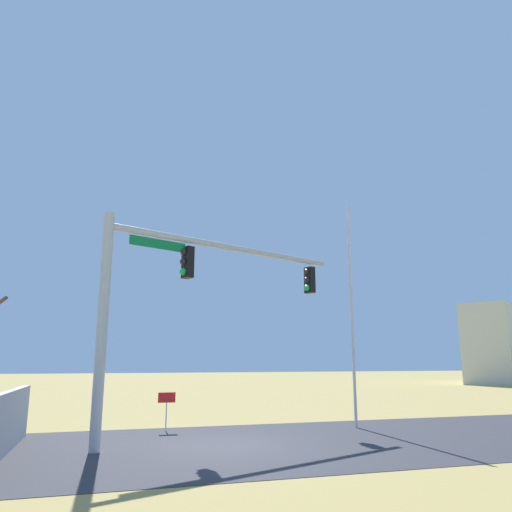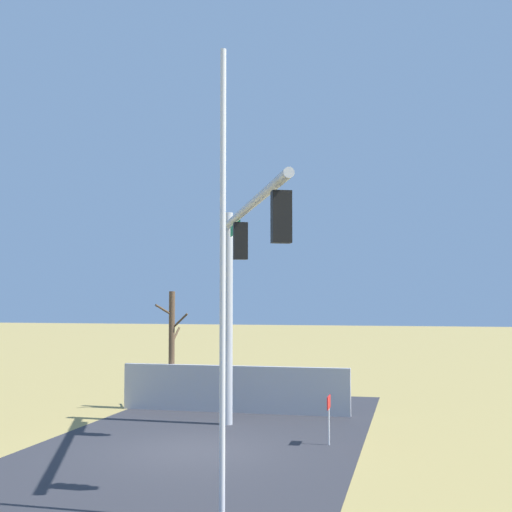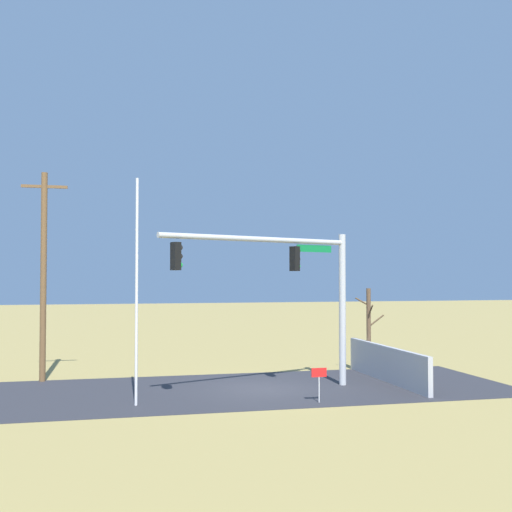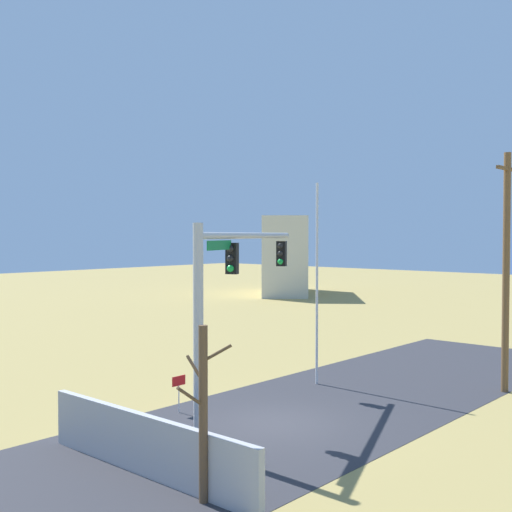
{
  "view_description": "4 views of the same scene",
  "coord_description": "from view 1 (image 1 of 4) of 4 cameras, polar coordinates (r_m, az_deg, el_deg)",
  "views": [
    {
      "loc": [
        3.31,
        13.49,
        2.25
      ],
      "look_at": [
        -1.23,
        -1.41,
        5.58
      ],
      "focal_mm": 34.28,
      "sensor_mm": 36.0,
      "label": 1
    },
    {
      "loc": [
        -15.99,
        -5.27,
        3.63
      ],
      "look_at": [
        -0.76,
        -1.77,
        4.62
      ],
      "focal_mm": 48.05,
      "sensor_mm": 36.0,
      "label": 2
    },
    {
      "loc": [
        -6.08,
        -24.37,
        4.45
      ],
      "look_at": [
        -0.76,
        -2.1,
        5.19
      ],
      "focal_mm": 44.22,
      "sensor_mm": 36.0,
      "label": 3
    },
    {
      "loc": [
        15.32,
        12.67,
        5.87
      ],
      "look_at": [
        -1.2,
        -1.96,
        5.13
      ],
      "focal_mm": 45.23,
      "sensor_mm": 36.0,
      "label": 4
    }
  ],
  "objects": [
    {
      "name": "open_sign",
      "position": [
        16.83,
        -10.39,
        -16.46
      ],
      "size": [
        0.56,
        0.04,
        1.22
      ],
      "color": "silver",
      "rests_on": "ground_plane"
    },
    {
      "name": "distant_building",
      "position": [
        55.78,
        26.03,
        -9.27
      ],
      "size": [
        11.15,
        10.11,
        7.62
      ],
      "primitive_type": "cube",
      "rotation": [
        0.0,
        0.0,
        3.82
      ],
      "color": "beige",
      "rests_on": "ground_plane"
    },
    {
      "name": "ground_plane",
      "position": [
        14.07,
        -3.37,
        -21.25
      ],
      "size": [
        160.0,
        160.0,
        0.0
      ],
      "primitive_type": "plane",
      "color": "#9E894C"
    },
    {
      "name": "signal_mast",
      "position": [
        14.72,
        -8.3,
        -3.4
      ],
      "size": [
        7.97,
        3.46,
        6.19
      ],
      "color": "#B2B5BA",
      "rests_on": "ground_plane"
    },
    {
      "name": "retaining_fence",
      "position": [
        13.35,
        -27.71,
        -17.2
      ],
      "size": [
        0.2,
        7.49,
        1.5
      ],
      "primitive_type": "cube",
      "color": "#A8A8AD",
      "rests_on": "ground_plane"
    },
    {
      "name": "flagpole",
      "position": [
        17.83,
        11.1,
        -6.41
      ],
      "size": [
        0.1,
        0.1,
        7.88
      ],
      "primitive_type": "cylinder",
      "color": "silver",
      "rests_on": "ground_plane"
    },
    {
      "name": "road_surface",
      "position": [
        15.5,
        12.12,
        -20.14
      ],
      "size": [
        28.0,
        8.0,
        0.01
      ],
      "primitive_type": "cube",
      "color": "#2D2D33",
      "rests_on": "ground_plane"
    },
    {
      "name": "sidewalk_corner",
      "position": [
        13.68,
        -22.85,
        -20.62
      ],
      "size": [
        6.0,
        6.0,
        0.01
      ],
      "primitive_type": "cube",
      "color": "#B7B5AD",
      "rests_on": "ground_plane"
    }
  ]
}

